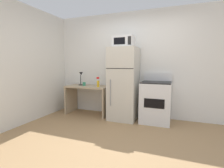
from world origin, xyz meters
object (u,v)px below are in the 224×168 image
at_px(desk, 88,94).
at_px(microwave, 124,42).
at_px(desk_lamp, 81,76).
at_px(spray_bottle, 98,83).
at_px(coffee_mug, 84,84).
at_px(oven_range, 156,102).
at_px(refrigerator, 124,84).

xyz_separation_m(desk, microwave, (0.98, -0.06, 1.31)).
bearing_deg(desk_lamp, microwave, -5.27).
distance_m(desk_lamp, spray_bottle, 0.63).
bearing_deg(spray_bottle, microwave, 4.75).
height_order(spray_bottle, coffee_mug, spray_bottle).
bearing_deg(coffee_mug, desk, 7.67).
relative_size(desk_lamp, coffee_mug, 3.72).
bearing_deg(oven_range, desk, 179.54).
relative_size(coffee_mug, oven_range, 0.09).
bearing_deg(desk, oven_range, -0.46).
distance_m(desk_lamp, refrigerator, 1.23).
relative_size(desk_lamp, microwave, 0.77).
xyz_separation_m(desk, desk_lamp, (-0.24, 0.05, 0.47)).
bearing_deg(desk_lamp, coffee_mug, -25.75).
height_order(coffee_mug, microwave, microwave).
distance_m(coffee_mug, oven_range, 1.87).
bearing_deg(microwave, coffee_mug, 177.38).
bearing_deg(desk, coffee_mug, -172.33).
distance_m(desk, microwave, 1.64).
bearing_deg(oven_range, desk_lamp, 178.20).
height_order(coffee_mug, refrigerator, refrigerator).
relative_size(desk, spray_bottle, 4.49).
bearing_deg(coffee_mug, spray_bottle, -12.71).
distance_m(refrigerator, microwave, 0.98).
height_order(desk, desk_lamp, desk_lamp).
relative_size(desk, refrigerator, 0.66).
xyz_separation_m(desk_lamp, spray_bottle, (0.59, -0.17, -0.14)).
bearing_deg(desk, spray_bottle, -18.72).
xyz_separation_m(spray_bottle, coffee_mug, (-0.46, 0.10, -0.05)).
bearing_deg(desk, desk_lamp, 168.65).
relative_size(coffee_mug, microwave, 0.21).
distance_m(desk, refrigerator, 1.04).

